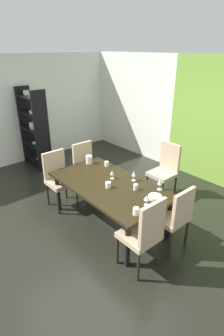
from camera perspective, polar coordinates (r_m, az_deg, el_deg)
The scene contains 20 objects.
ground_plane at distance 4.60m, azimuth -4.41°, elevation -10.39°, with size 6.26×5.53×0.02m, color black.
back_panel_interior at distance 7.04m, azimuth 4.42°, elevation 13.55°, with size 2.64×0.10×2.52m, color silver.
left_interior_panel at distance 6.66m, azimuth -21.16°, elevation 11.32°, with size 0.10×5.53×2.52m, color silver.
dining_table at distance 4.07m, azimuth -0.65°, elevation -4.30°, with size 1.94×1.05×0.73m.
chair_left_far at distance 5.01m, azimuth -5.57°, elevation 0.31°, with size 0.44×0.44×1.02m.
chair_head_far at distance 5.01m, azimuth 11.55°, elevation -0.01°, with size 0.44×0.45×1.05m.
chair_right_far at distance 3.74m, azimuth 13.43°, elevation -9.91°, with size 0.44×0.44×0.98m.
chair_right_near at distance 3.32m, azimuth 7.04°, elevation -13.75°, with size 0.44×0.44×1.06m.
chair_left_near at distance 4.73m, azimuth -11.59°, elevation -1.79°, with size 0.44×0.44×1.00m.
display_shelf at distance 6.37m, azimuth -16.61°, elevation 8.42°, with size 0.83×0.34×1.83m.
wine_glass_corner at distance 4.14m, azimuth 0.03°, elevation -1.06°, with size 0.06×0.06×0.14m.
wine_glass_west at distance 3.50m, azimuth 7.58°, elevation -6.50°, with size 0.08×0.08×0.15m.
wine_glass_front at distance 3.88m, azimuth 10.39°, elevation -3.01°, with size 0.07×0.07×0.18m.
wine_glass_east at distance 4.09m, azimuth 4.79°, elevation -1.31°, with size 0.07×0.07×0.16m.
serving_bowl_south at distance 3.71m, azimuth 9.34°, elevation -6.24°, with size 0.19×0.19×0.04m, color beige.
cup_rear at distance 3.86m, azimuth 5.17°, elevation -4.15°, with size 0.07×0.07×0.09m, color silver.
cup_left at distance 3.33m, azimuth 5.24°, elevation -9.35°, with size 0.08×0.08×0.10m, color white.
cup_north at distance 4.60m, azimuth -1.17°, elevation 0.91°, with size 0.07×0.07×0.09m, color white.
cup_near_window at distance 3.91m, azimuth -0.83°, elevation -3.69°, with size 0.08×0.08×0.09m, color white.
pitcher_center at distance 4.72m, azimuth -5.01°, elevation 1.86°, with size 0.13×0.11×0.15m.
Camera 1 is at (3.06, -2.18, 2.65)m, focal length 28.00 mm.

